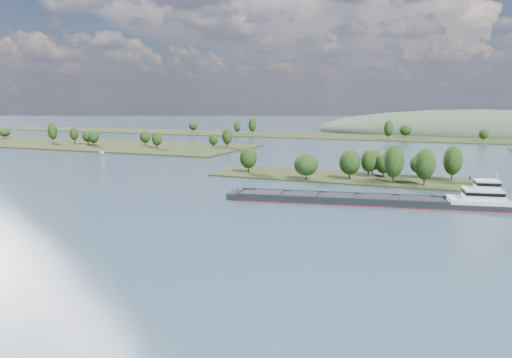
% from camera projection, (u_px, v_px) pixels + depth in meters
% --- Properties ---
extents(ground, '(1800.00, 1800.00, 0.00)m').
position_uv_depth(ground, '(289.00, 208.00, 140.24)').
color(ground, '#314556').
rests_on(ground, ground).
extents(tree_island, '(100.00, 33.11, 15.20)m').
position_uv_depth(tree_island, '(357.00, 169.00, 190.61)').
color(tree_island, '#242D14').
rests_on(tree_island, ground).
extents(left_bank, '(300.00, 80.00, 15.75)m').
position_uv_depth(left_bank, '(49.00, 142.00, 355.49)').
color(left_bank, '#242D14').
rests_on(left_bank, ground).
extents(back_shoreline, '(900.00, 60.00, 15.94)m').
position_uv_depth(back_shoreline, '(415.00, 138.00, 392.10)').
color(back_shoreline, '#242D14').
rests_on(back_shoreline, ground).
extents(hill_west, '(320.00, 160.00, 44.00)m').
position_uv_depth(hill_west, '(484.00, 133.00, 463.23)').
color(hill_west, '#364832').
rests_on(hill_west, ground).
extents(cargo_barge, '(81.82, 24.04, 11.01)m').
position_uv_depth(cargo_barge, '(384.00, 199.00, 145.82)').
color(cargo_barge, black).
rests_on(cargo_barge, ground).
extents(motorboat, '(6.70, 6.17, 2.56)m').
position_uv_depth(motorboat, '(102.00, 153.00, 276.66)').
color(motorboat, white).
rests_on(motorboat, ground).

